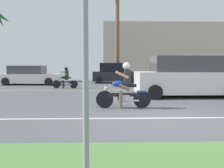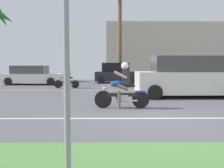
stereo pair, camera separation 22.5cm
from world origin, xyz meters
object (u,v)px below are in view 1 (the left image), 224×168
parked_car_0 (30,76)px  parked_car_2 (189,75)px  street_sign (85,43)px  parked_car_1 (115,74)px  motorcyclist (124,89)px  suv_nearby (188,77)px  motorcyclist_distant (65,79)px

parked_car_0 → parked_car_2: 12.36m
street_sign → parked_car_1: bearing=86.7°
motorcyclist → street_sign: (-0.85, -6.19, 1.04)m
suv_nearby → parked_car_0: bearing=143.1°
suv_nearby → parked_car_0: size_ratio=1.12×
parked_car_1 → suv_nearby: bearing=-70.8°
parked_car_1 → motorcyclist_distant: parked_car_1 is taller
motorcyclist → parked_car_1: 11.80m
suv_nearby → motorcyclist_distant: (-6.41, 4.24, -0.35)m
street_sign → suv_nearby: bearing=66.0°
motorcyclist → motorcyclist_distant: (-3.17, 7.25, -0.10)m
street_sign → motorcyclist_distant: bearing=99.8°
parked_car_1 → street_sign: size_ratio=1.34×
motorcyclist → motorcyclist_distant: 7.92m
motorcyclist → parked_car_2: bearing=61.0°
parked_car_0 → street_sign: (5.42, -16.35, 1.04)m
suv_nearby → street_sign: bearing=-114.0°
suv_nearby → motorcyclist_distant: bearing=146.5°
motorcyclist_distant → street_sign: bearing=-80.2°
suv_nearby → street_sign: size_ratio=1.75×
parked_car_2 → street_sign: bearing=-112.0°
parked_car_1 → parked_car_2: 5.94m
motorcyclist → street_sign: street_sign is taller
suv_nearby → parked_car_2: size_ratio=1.12×
parked_car_1 → street_sign: 18.05m
suv_nearby → parked_car_0: 11.90m
parked_car_0 → parked_car_2: bearing=3.6°
street_sign → parked_car_2: bearing=68.0°
parked_car_0 → parked_car_2: (12.33, 0.77, 0.04)m
parked_car_1 → parked_car_2: bearing=-8.3°
parked_car_0 → parked_car_1: size_ratio=1.17×
parked_car_2 → parked_car_1: bearing=171.7°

